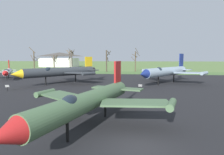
{
  "coord_description": "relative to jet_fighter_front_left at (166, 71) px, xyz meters",
  "views": [
    {
      "loc": [
        -0.29,
        -10.46,
        5.13
      ],
      "look_at": [
        -3.72,
        17.59,
        2.22
      ],
      "focal_mm": 30.16,
      "sensor_mm": 36.0,
      "label": 1
    }
  ],
  "objects": [
    {
      "name": "ground_plane",
      "position": [
        -5.97,
        -28.01,
        -2.51
      ],
      "size": [
        600.0,
        600.0,
        0.0
      ],
      "primitive_type": "plane",
      "color": "#607F42"
    },
    {
      "name": "asphalt_apron",
      "position": [
        -5.97,
        -9.44,
        -2.48
      ],
      "size": [
        99.42,
        61.88,
        0.05
      ],
      "primitive_type": "cube",
      "color": "black",
      "rests_on": "ground"
    },
    {
      "name": "grass_verge_strip",
      "position": [
        -5.97,
        27.5,
        -2.48
      ],
      "size": [
        159.42,
        12.0,
        0.06
      ],
      "primitive_type": "cube",
      "color": "#50753A",
      "rests_on": "ground"
    },
    {
      "name": "jet_fighter_front_left",
      "position": [
        0.0,
        0.0,
        0.0
      ],
      "size": [
        13.71,
        15.34,
        6.14
      ],
      "color": "#8EA3B2",
      "rests_on": "ground"
    },
    {
      "name": "info_placard_front_left",
      "position": [
        -5.38,
        -8.11,
        -1.92
      ],
      "size": [
        0.58,
        0.26,
        0.92
      ],
      "color": "black",
      "rests_on": "ground"
    },
    {
      "name": "jet_fighter_front_right",
      "position": [
        -20.85,
        -2.84,
        -0.02
      ],
      "size": [
        13.58,
        15.17,
        5.45
      ],
      "color": "#33383D",
      "rests_on": "ground"
    },
    {
      "name": "info_placard_front_right",
      "position": [
        -25.82,
        -11.94,
        -1.87
      ],
      "size": [
        0.59,
        0.33,
        1.02
      ],
      "color": "black",
      "rests_on": "ground"
    },
    {
      "name": "jet_fighter_rear_center",
      "position": [
        -9.56,
        -25.37,
        -0.45
      ],
      "size": [
        11.91,
        14.14,
        4.84
      ],
      "color": "#4C6B47",
      "rests_on": "ground"
    },
    {
      "name": "jet_fighter_rear_left",
      "position": [
        -37.15,
        3.84,
        -0.64
      ],
      "size": [
        10.07,
        11.85,
        4.64
      ],
      "color": "silver",
      "rests_on": "ground"
    },
    {
      "name": "bare_tree_far_left",
      "position": [
        -47.5,
        34.57,
        2.02
      ],
      "size": [
        3.25,
        3.45,
        9.56
      ],
      "color": "brown",
      "rests_on": "ground"
    },
    {
      "name": "bare_tree_left_of_center",
      "position": [
        -37.44,
        31.62,
        1.13
      ],
      "size": [
        2.31,
        2.44,
        6.53
      ],
      "color": "brown",
      "rests_on": "ground"
    },
    {
      "name": "bare_tree_center",
      "position": [
        -31.88,
        33.66,
        2.17
      ],
      "size": [
        3.01,
        1.86,
        8.89
      ],
      "color": "brown",
      "rests_on": "ground"
    },
    {
      "name": "bare_tree_right_of_center",
      "position": [
        -30.84,
        32.68,
        2.13
      ],
      "size": [
        2.37,
        2.36,
        8.48
      ],
      "color": "#42382D",
      "rests_on": "ground"
    },
    {
      "name": "bare_tree_far_right",
      "position": [
        -16.65,
        30.57,
        1.87
      ],
      "size": [
        1.91,
        2.85,
        8.11
      ],
      "color": "#42382D",
      "rests_on": "ground"
    },
    {
      "name": "bare_tree_backdrop_extra",
      "position": [
        -6.14,
        34.24,
        1.95
      ],
      "size": [
        3.3,
        2.17,
        8.99
      ],
      "color": "brown",
      "rests_on": "ground"
    },
    {
      "name": "visitor_building",
      "position": [
        -51.39,
        70.18,
        1.67
      ],
      "size": [
        22.43,
        12.95,
        8.6
      ],
      "color": "silver",
      "rests_on": "ground"
    }
  ]
}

